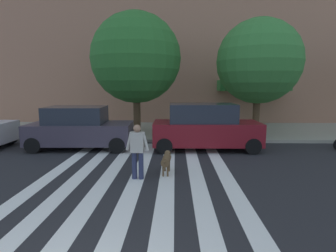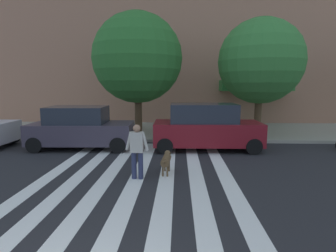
{
  "view_description": "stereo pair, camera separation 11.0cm",
  "coord_description": "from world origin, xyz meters",
  "px_view_note": "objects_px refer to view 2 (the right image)",
  "views": [
    {
      "loc": [
        1.49,
        -1.58,
        2.78
      ],
      "look_at": [
        1.26,
        7.06,
        1.45
      ],
      "focal_mm": 28.59,
      "sensor_mm": 36.0,
      "label": 1
    },
    {
      "loc": [
        1.6,
        -1.57,
        2.78
      ],
      "look_at": [
        1.26,
        7.06,
        1.45
      ],
      "focal_mm": 28.59,
      "sensor_mm": 36.0,
      "label": 2
    }
  ],
  "objects_px": {
    "parked_car_third_in_line": "(206,127)",
    "pedestrian_dog_walker": "(137,148)",
    "street_tree_middle": "(260,62)",
    "parked_car_behind_first": "(81,128)",
    "street_tree_nearest": "(137,58)",
    "dog_on_leash": "(166,160)"
  },
  "relations": [
    {
      "from": "street_tree_middle",
      "to": "dog_on_leash",
      "type": "distance_m",
      "value": 8.48
    },
    {
      "from": "parked_car_behind_first",
      "to": "parked_car_third_in_line",
      "type": "relative_size",
      "value": 0.98
    },
    {
      "from": "parked_car_behind_first",
      "to": "street_tree_middle",
      "type": "bearing_deg",
      "value": 18.85
    },
    {
      "from": "street_tree_middle",
      "to": "pedestrian_dog_walker",
      "type": "bearing_deg",
      "value": -129.04
    },
    {
      "from": "parked_car_behind_first",
      "to": "street_tree_nearest",
      "type": "height_order",
      "value": "street_tree_nearest"
    },
    {
      "from": "parked_car_third_in_line",
      "to": "dog_on_leash",
      "type": "distance_m",
      "value": 3.67
    },
    {
      "from": "pedestrian_dog_walker",
      "to": "street_tree_middle",
      "type": "bearing_deg",
      "value": 50.96
    },
    {
      "from": "parked_car_behind_first",
      "to": "street_tree_middle",
      "type": "relative_size",
      "value": 0.74
    },
    {
      "from": "street_tree_nearest",
      "to": "pedestrian_dog_walker",
      "type": "xyz_separation_m",
      "value": [
        0.95,
        -6.62,
        -3.23
      ]
    },
    {
      "from": "parked_car_behind_first",
      "to": "pedestrian_dog_walker",
      "type": "bearing_deg",
      "value": -51.08
    },
    {
      "from": "parked_car_behind_first",
      "to": "parked_car_third_in_line",
      "type": "distance_m",
      "value": 5.47
    },
    {
      "from": "parked_car_third_in_line",
      "to": "pedestrian_dog_walker",
      "type": "xyz_separation_m",
      "value": [
        -2.4,
        -3.81,
        -0.05
      ]
    },
    {
      "from": "parked_car_third_in_line",
      "to": "street_tree_nearest",
      "type": "relative_size",
      "value": 0.72
    },
    {
      "from": "parked_car_third_in_line",
      "to": "dog_on_leash",
      "type": "height_order",
      "value": "parked_car_third_in_line"
    },
    {
      "from": "parked_car_behind_first",
      "to": "street_tree_middle",
      "type": "distance_m",
      "value": 9.51
    },
    {
      "from": "street_tree_middle",
      "to": "dog_on_leash",
      "type": "bearing_deg",
      "value": -126.72
    },
    {
      "from": "street_tree_nearest",
      "to": "dog_on_leash",
      "type": "distance_m",
      "value": 7.35
    },
    {
      "from": "parked_car_behind_first",
      "to": "street_tree_middle",
      "type": "height_order",
      "value": "street_tree_middle"
    },
    {
      "from": "parked_car_third_in_line",
      "to": "street_tree_middle",
      "type": "relative_size",
      "value": 0.76
    },
    {
      "from": "parked_car_third_in_line",
      "to": "pedestrian_dog_walker",
      "type": "relative_size",
      "value": 2.79
    },
    {
      "from": "street_tree_nearest",
      "to": "pedestrian_dog_walker",
      "type": "distance_m",
      "value": 7.43
    },
    {
      "from": "parked_car_third_in_line",
      "to": "street_tree_middle",
      "type": "height_order",
      "value": "street_tree_middle"
    }
  ]
}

